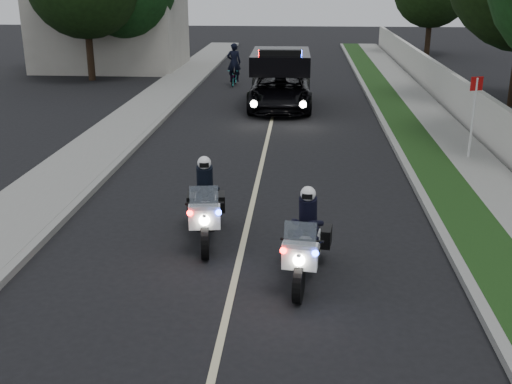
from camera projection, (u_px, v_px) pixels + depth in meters
The scene contains 19 objects.
ground at pixel (237, 271), 11.41m from camera, with size 120.00×120.00×0.00m, color black.
curb_right at pixel (391, 138), 20.52m from camera, with size 0.20×60.00×0.15m, color gray.
grass_verge at pixel (413, 138), 20.47m from camera, with size 1.20×60.00×0.16m, color #193814.
sidewalk_right at pixel (453, 139), 20.38m from camera, with size 1.40×60.00×0.16m, color gray.
property_wall at pixel (487, 120), 20.09m from camera, with size 0.22×60.00×1.50m, color beige.
curb_left at pixel (147, 134), 21.10m from camera, with size 0.20×60.00×0.15m, color gray.
sidewalk_left at pixel (116, 133), 21.18m from camera, with size 2.00×60.00×0.16m, color gray.
building_far at pixel (109, 7), 35.46m from camera, with size 8.00×6.00×7.00m, color #A8A396.
lane_marking at pixel (268, 138), 20.83m from camera, with size 0.12×50.00×0.01m, color #BFB78C.
police_moto_left at pixel (206, 240), 12.78m from camera, with size 0.72×2.06×1.76m, color silver, non-canonical shape.
police_moto_right at pixel (305, 278), 11.15m from camera, with size 0.70×2.01×1.71m, color silver, non-canonical shape.
police_suv at pixel (280, 108), 25.64m from camera, with size 2.52×5.44×2.64m, color black.
bicycle at pixel (234, 85), 30.91m from camera, with size 0.53×1.52×0.79m, color black.
cyclist at pixel (234, 85), 30.91m from camera, with size 0.67×0.45×1.87m, color black.
sign_post at pixel (468, 162), 18.14m from camera, with size 0.40×0.40×2.57m, color red, non-canonical shape.
tree_right_c at pixel (511, 106), 26.03m from camera, with size 6.35×6.35×10.58m, color black, non-canonical shape.
tree_right_e at pixel (426, 56), 42.53m from camera, with size 5.11×5.11×8.51m, color black, non-canonical shape.
tree_left_near at pixel (131, 75), 34.35m from camera, with size 5.33×5.33×8.89m, color #143C14, non-canonical shape.
tree_left_far at pixel (92, 80), 32.49m from camera, with size 5.82×5.82×9.70m, color black, non-canonical shape.
Camera 1 is at (1.13, -10.25, 5.13)m, focal length 43.57 mm.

